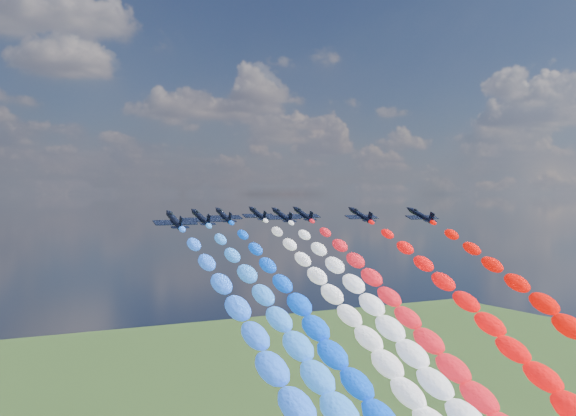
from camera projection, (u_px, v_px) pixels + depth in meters
jet_0 at (175, 220)px, 140.47m from camera, size 9.03×12.15×6.21m
trail_0 at (284, 407)px, 97.85m from camera, size 5.91×93.82×52.35m
jet_1 at (201, 218)px, 155.25m from camera, size 9.42×12.43×6.21m
trail_1 at (307, 379)px, 112.63m from camera, size 5.91×93.82×52.35m
jet_2 at (224, 216)px, 171.29m from camera, size 8.96×12.10×6.21m
trail_2 at (324, 356)px, 128.67m from camera, size 5.91×93.82×52.35m
jet_3 at (282, 216)px, 171.24m from camera, size 9.01×12.14×6.21m
trail_3 at (402, 356)px, 128.62m from camera, size 5.91×93.82×52.35m
jet_4 at (258, 214)px, 185.05m from camera, size 8.90×12.06×6.21m
trail_4 at (358, 340)px, 142.44m from camera, size 5.91×93.82×52.35m
jet_5 at (303, 214)px, 182.24m from camera, size 8.86×12.03×6.21m
trail_5 at (419, 343)px, 139.62m from camera, size 5.91×93.82×52.35m
jet_6 at (361, 215)px, 174.96m from camera, size 8.94×12.09×6.21m
trail_6 at (502, 351)px, 132.35m from camera, size 5.91×93.82×52.35m
jet_7 at (421, 215)px, 172.55m from camera, size 8.96×12.11×6.21m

